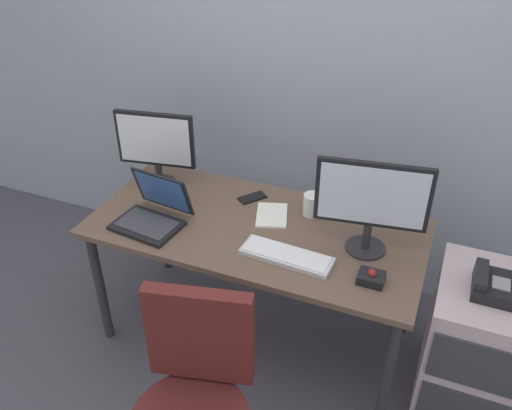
{
  "coord_description": "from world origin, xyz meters",
  "views": [
    {
      "loc": [
        0.79,
        -1.94,
        2.22
      ],
      "look_at": [
        0.0,
        0.0,
        0.84
      ],
      "focal_mm": 37.76,
      "sensor_mm": 36.0,
      "label": 1
    }
  ],
  "objects_px": {
    "coffee_mug": "(313,205)",
    "monitor_side": "(156,145)",
    "trackball_mouse": "(371,277)",
    "file_cabinet": "(474,347)",
    "cell_phone": "(252,198)",
    "desk_phone": "(492,285)",
    "laptop": "(153,213)",
    "keyboard": "(287,256)",
    "paper_notepad": "(272,215)",
    "monitor_main": "(372,201)"
  },
  "relations": [
    {
      "from": "monitor_side",
      "to": "trackball_mouse",
      "type": "xyz_separation_m",
      "value": [
        1.22,
        -0.35,
        -0.21
      ]
    },
    {
      "from": "desk_phone",
      "to": "monitor_main",
      "type": "bearing_deg",
      "value": 174.67
    },
    {
      "from": "file_cabinet",
      "to": "cell_phone",
      "type": "bearing_deg",
      "value": 168.83
    },
    {
      "from": "file_cabinet",
      "to": "paper_notepad",
      "type": "xyz_separation_m",
      "value": [
        -1.03,
        0.12,
        0.38
      ]
    },
    {
      "from": "file_cabinet",
      "to": "cell_phone",
      "type": "distance_m",
      "value": 1.26
    },
    {
      "from": "desk_phone",
      "to": "cell_phone",
      "type": "xyz_separation_m",
      "value": [
        -1.17,
        0.25,
        -0.0
      ]
    },
    {
      "from": "monitor_main",
      "to": "coffee_mug",
      "type": "height_order",
      "value": "monitor_main"
    },
    {
      "from": "monitor_side",
      "to": "laptop",
      "type": "xyz_separation_m",
      "value": [
        0.15,
        -0.32,
        -0.18
      ]
    },
    {
      "from": "trackball_mouse",
      "to": "coffee_mug",
      "type": "bearing_deg",
      "value": 133.89
    },
    {
      "from": "desk_phone",
      "to": "monitor_main",
      "type": "distance_m",
      "value": 0.6
    },
    {
      "from": "keyboard",
      "to": "paper_notepad",
      "type": "distance_m",
      "value": 0.33
    },
    {
      "from": "monitor_side",
      "to": "coffee_mug",
      "type": "distance_m",
      "value": 0.86
    },
    {
      "from": "monitor_main",
      "to": "laptop",
      "type": "xyz_separation_m",
      "value": [
        -0.99,
        -0.18,
        -0.21
      ]
    },
    {
      "from": "coffee_mug",
      "to": "cell_phone",
      "type": "distance_m",
      "value": 0.33
    },
    {
      "from": "coffee_mug",
      "to": "paper_notepad",
      "type": "relative_size",
      "value": 0.53
    },
    {
      "from": "desk_phone",
      "to": "cell_phone",
      "type": "height_order",
      "value": "desk_phone"
    },
    {
      "from": "monitor_main",
      "to": "trackball_mouse",
      "type": "bearing_deg",
      "value": -71.35
    },
    {
      "from": "file_cabinet",
      "to": "laptop",
      "type": "relative_size",
      "value": 2.04
    },
    {
      "from": "laptop",
      "to": "keyboard",
      "type": "bearing_deg",
      "value": -1.62
    },
    {
      "from": "desk_phone",
      "to": "laptop",
      "type": "height_order",
      "value": "laptop"
    },
    {
      "from": "desk_phone",
      "to": "trackball_mouse",
      "type": "xyz_separation_m",
      "value": [
        -0.47,
        -0.16,
        0.01
      ]
    },
    {
      "from": "trackball_mouse",
      "to": "cell_phone",
      "type": "xyz_separation_m",
      "value": [
        -0.7,
        0.41,
        -0.02
      ]
    },
    {
      "from": "trackball_mouse",
      "to": "paper_notepad",
      "type": "xyz_separation_m",
      "value": [
        -0.55,
        0.29,
        -0.02
      ]
    },
    {
      "from": "desk_phone",
      "to": "monitor_main",
      "type": "height_order",
      "value": "monitor_main"
    },
    {
      "from": "keyboard",
      "to": "paper_notepad",
      "type": "relative_size",
      "value": 2.01
    },
    {
      "from": "keyboard",
      "to": "trackball_mouse",
      "type": "relative_size",
      "value": 3.79
    },
    {
      "from": "trackball_mouse",
      "to": "cell_phone",
      "type": "distance_m",
      "value": 0.81
    },
    {
      "from": "file_cabinet",
      "to": "coffee_mug",
      "type": "bearing_deg",
      "value": 165.95
    },
    {
      "from": "coffee_mug",
      "to": "monitor_side",
      "type": "bearing_deg",
      "value": -177.4
    },
    {
      "from": "laptop",
      "to": "coffee_mug",
      "type": "xyz_separation_m",
      "value": [
        0.69,
        0.35,
        0.0
      ]
    },
    {
      "from": "monitor_main",
      "to": "coffee_mug",
      "type": "xyz_separation_m",
      "value": [
        -0.3,
        0.18,
        -0.2
      ]
    },
    {
      "from": "desk_phone",
      "to": "laptop",
      "type": "distance_m",
      "value": 1.54
    },
    {
      "from": "monitor_main",
      "to": "monitor_side",
      "type": "xyz_separation_m",
      "value": [
        -1.15,
        0.14,
        -0.02
      ]
    },
    {
      "from": "coffee_mug",
      "to": "cell_phone",
      "type": "relative_size",
      "value": 0.78
    },
    {
      "from": "desk_phone",
      "to": "keyboard",
      "type": "height_order",
      "value": "desk_phone"
    },
    {
      "from": "desk_phone",
      "to": "laptop",
      "type": "xyz_separation_m",
      "value": [
        -1.53,
        -0.12,
        0.04
      ]
    },
    {
      "from": "file_cabinet",
      "to": "paper_notepad",
      "type": "height_order",
      "value": "paper_notepad"
    },
    {
      "from": "laptop",
      "to": "desk_phone",
      "type": "bearing_deg",
      "value": 4.65
    },
    {
      "from": "monitor_side",
      "to": "paper_notepad",
      "type": "distance_m",
      "value": 0.71
    },
    {
      "from": "trackball_mouse",
      "to": "paper_notepad",
      "type": "distance_m",
      "value": 0.63
    },
    {
      "from": "file_cabinet",
      "to": "monitor_side",
      "type": "bearing_deg",
      "value": 174.11
    },
    {
      "from": "monitor_main",
      "to": "trackball_mouse",
      "type": "height_order",
      "value": "monitor_main"
    },
    {
      "from": "trackball_mouse",
      "to": "cell_phone",
      "type": "height_order",
      "value": "trackball_mouse"
    },
    {
      "from": "laptop",
      "to": "trackball_mouse",
      "type": "bearing_deg",
      "value": -1.83
    },
    {
      "from": "desk_phone",
      "to": "laptop",
      "type": "bearing_deg",
      "value": -175.35
    },
    {
      "from": "trackball_mouse",
      "to": "monitor_main",
      "type": "bearing_deg",
      "value": 108.65
    },
    {
      "from": "file_cabinet",
      "to": "monitor_side",
      "type": "xyz_separation_m",
      "value": [
        -1.69,
        0.17,
        0.61
      ]
    },
    {
      "from": "file_cabinet",
      "to": "monitor_side",
      "type": "distance_m",
      "value": 1.81
    },
    {
      "from": "keyboard",
      "to": "laptop",
      "type": "height_order",
      "value": "laptop"
    },
    {
      "from": "desk_phone",
      "to": "paper_notepad",
      "type": "xyz_separation_m",
      "value": [
        -1.02,
        0.14,
        -0.0
      ]
    }
  ]
}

